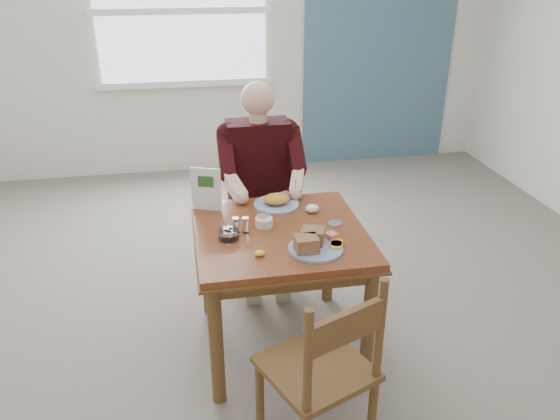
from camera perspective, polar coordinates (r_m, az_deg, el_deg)
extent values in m
plane|color=slate|center=(3.33, 0.01, -13.67)|extent=(6.00, 6.00, 0.00)
plane|color=silver|center=(5.61, -5.87, 18.04)|extent=(5.50, 0.00, 5.50)
cube|color=#42687C|center=(5.94, 10.53, 18.16)|extent=(1.60, 0.02, 2.80)
ellipsoid|color=yellow|center=(2.67, -2.14, -4.54)|extent=(0.06, 0.05, 0.03)
ellipsoid|color=white|center=(3.11, 3.38, 0.16)|extent=(0.08, 0.07, 0.05)
cylinder|color=silver|center=(2.99, 5.78, -1.43)|extent=(0.09, 0.09, 0.01)
cube|color=white|center=(5.54, -10.31, 19.78)|extent=(1.60, 0.02, 1.30)
cube|color=white|center=(5.63, -9.77, 12.88)|extent=(1.72, 0.04, 0.06)
cube|color=white|center=(5.53, -10.31, 19.77)|extent=(1.72, 0.04, 0.06)
cube|color=brown|center=(2.92, 0.01, -2.46)|extent=(0.90, 0.90, 0.04)
cube|color=brown|center=(2.94, 0.01, -2.94)|extent=(0.92, 0.92, 0.01)
cylinder|color=brown|center=(2.77, -6.66, -13.76)|extent=(0.07, 0.07, 0.71)
cylinder|color=brown|center=(2.90, 9.23, -11.91)|extent=(0.07, 0.07, 0.71)
cylinder|color=brown|center=(3.41, -7.68, -5.58)|extent=(0.07, 0.07, 0.71)
cylinder|color=brown|center=(3.52, 5.12, -4.43)|extent=(0.07, 0.07, 0.71)
cube|color=brown|center=(2.63, 1.57, -7.70)|extent=(0.80, 0.03, 0.08)
cube|color=brown|center=(3.30, -1.22, -0.45)|extent=(0.80, 0.03, 0.08)
cube|color=brown|center=(2.92, -7.55, -4.30)|extent=(0.03, 0.80, 0.08)
cube|color=brown|center=(3.04, 7.26, -2.99)|extent=(0.03, 0.80, 0.08)
cylinder|color=brown|center=(3.64, -4.43, -5.64)|extent=(0.04, 0.04, 0.45)
cylinder|color=brown|center=(3.69, 1.15, -5.13)|extent=(0.04, 0.04, 0.45)
cylinder|color=brown|center=(3.96, -5.02, -3.00)|extent=(0.04, 0.04, 0.45)
cylinder|color=brown|center=(4.00, 0.12, -2.57)|extent=(0.04, 0.04, 0.45)
cube|color=brown|center=(3.71, -2.10, -0.79)|extent=(0.42, 0.42, 0.03)
cylinder|color=brown|center=(3.76, -5.29, 3.40)|extent=(0.04, 0.04, 0.50)
cylinder|color=brown|center=(3.80, 0.13, 3.78)|extent=(0.04, 0.04, 0.50)
cube|color=brown|center=(3.74, -2.60, 5.02)|extent=(0.38, 0.03, 0.14)
cylinder|color=brown|center=(2.66, -2.12, -19.33)|extent=(0.05, 0.05, 0.45)
cylinder|color=brown|center=(2.81, 4.46, -16.48)|extent=(0.05, 0.05, 0.45)
cylinder|color=brown|center=(2.61, 9.55, -20.72)|extent=(0.05, 0.05, 0.45)
cube|color=brown|center=(2.46, 3.80, -16.18)|extent=(0.55, 0.55, 0.03)
cylinder|color=brown|center=(2.11, 2.93, -15.88)|extent=(0.05, 0.05, 0.50)
cylinder|color=brown|center=(2.30, 10.41, -12.43)|extent=(0.05, 0.05, 0.50)
cube|color=brown|center=(2.14, 6.99, -12.04)|extent=(0.36, 0.17, 0.14)
cube|color=gray|center=(3.55, -3.43, -0.67)|extent=(0.13, 0.38, 0.12)
cube|color=gray|center=(3.58, -0.25, -0.42)|extent=(0.13, 0.38, 0.12)
cube|color=gray|center=(3.54, -2.93, -6.30)|extent=(0.10, 0.10, 0.48)
cube|color=gray|center=(3.57, 0.28, -6.00)|extent=(0.10, 0.10, 0.48)
cube|color=black|center=(3.58, -2.27, 4.81)|extent=(0.40, 0.22, 0.58)
sphere|color=black|center=(3.49, -5.44, 7.98)|extent=(0.15, 0.15, 0.15)
sphere|color=black|center=(3.54, 0.74, 8.34)|extent=(0.15, 0.15, 0.15)
cylinder|color=#D6A288|center=(3.47, -2.31, 9.50)|extent=(0.11, 0.11, 0.08)
sphere|color=#D6A288|center=(3.44, -2.34, 11.59)|extent=(0.21, 0.21, 0.21)
cube|color=black|center=(3.41, -5.69, 5.78)|extent=(0.09, 0.29, 0.27)
cube|color=black|center=(3.47, 1.59, 6.25)|extent=(0.09, 0.29, 0.27)
sphere|color=black|center=(3.34, -5.43, 3.52)|extent=(0.09, 0.09, 0.09)
sphere|color=black|center=(3.40, 1.97, 4.03)|extent=(0.09, 0.09, 0.09)
cube|color=#D6A288|center=(3.27, -4.73, 2.42)|extent=(0.14, 0.23, 0.14)
cube|color=#D6A288|center=(3.33, 1.79, 2.89)|extent=(0.14, 0.23, 0.14)
sphere|color=#D6A288|center=(3.21, -4.01, 1.27)|extent=(0.08, 0.08, 0.08)
sphere|color=#D6A288|center=(3.25, 1.60, 1.69)|extent=(0.08, 0.08, 0.08)
cylinder|color=silver|center=(3.24, 1.61, 2.50)|extent=(0.01, 0.05, 0.12)
cylinder|color=white|center=(2.73, 3.75, -4.06)|extent=(0.31, 0.31, 0.02)
cube|color=tan|center=(2.67, 2.77, -3.56)|extent=(0.11, 0.10, 0.08)
cube|color=tan|center=(2.75, 3.44, -2.71)|extent=(0.14, 0.13, 0.08)
cylinder|color=orange|center=(2.74, 5.88, -3.76)|extent=(0.08, 0.08, 0.01)
cylinder|color=orange|center=(2.76, 5.91, -3.53)|extent=(0.07, 0.07, 0.01)
cylinder|color=orange|center=(2.78, 5.94, -3.31)|extent=(0.08, 0.08, 0.01)
cube|color=#DB6772|center=(2.81, 5.39, -2.69)|extent=(0.07, 0.07, 0.03)
cylinder|color=white|center=(3.19, -0.37, 0.58)|extent=(0.35, 0.35, 0.01)
ellipsoid|color=yellow|center=(3.18, -0.37, 1.17)|extent=(0.19, 0.18, 0.06)
cube|color=tan|center=(3.23, 0.28, 1.39)|extent=(0.11, 0.10, 0.04)
cylinder|color=white|center=(2.95, -1.69, -1.28)|extent=(0.11, 0.11, 0.05)
cube|color=pink|center=(2.93, -1.88, -0.71)|extent=(0.04, 0.02, 0.02)
cube|color=#6699D8|center=(2.94, -1.49, -0.56)|extent=(0.04, 0.02, 0.02)
cube|color=#EAD159|center=(2.92, -1.60, -0.80)|extent=(0.03, 0.03, 0.02)
cube|color=white|center=(2.94, -2.07, -0.61)|extent=(0.04, 0.02, 0.02)
cylinder|color=white|center=(2.88, -4.61, -1.73)|extent=(0.04, 0.04, 0.07)
cylinder|color=silver|center=(2.86, -4.64, -0.96)|extent=(0.04, 0.04, 0.02)
cylinder|color=white|center=(2.88, -3.60, -1.72)|extent=(0.04, 0.04, 0.07)
cylinder|color=silver|center=(2.86, -3.62, -0.95)|extent=(0.04, 0.04, 0.02)
cylinder|color=white|center=(2.83, -5.39, -2.57)|extent=(0.12, 0.12, 0.05)
cylinder|color=white|center=(2.82, -5.67, -2.34)|extent=(0.03, 0.03, 0.02)
cylinder|color=white|center=(2.84, -5.15, -2.15)|extent=(0.03, 0.03, 0.02)
cylinder|color=white|center=(2.81, -5.32, -2.43)|extent=(0.03, 0.03, 0.02)
cube|color=white|center=(3.12, -7.73, 2.16)|extent=(0.17, 0.07, 0.26)
cube|color=#2D5926|center=(3.10, -7.78, 2.95)|extent=(0.09, 0.04, 0.06)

